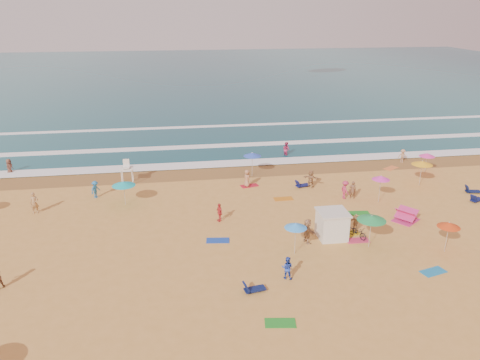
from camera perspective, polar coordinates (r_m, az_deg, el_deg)
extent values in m
plane|color=gold|center=(37.58, 2.16, -5.28)|extent=(220.00, 220.00, 0.00)
cube|color=#0C4756|center=(118.51, -5.57, 12.52)|extent=(220.00, 140.00, 0.18)
plane|color=olive|center=(48.97, -0.55, 1.03)|extent=(220.00, 220.00, 0.00)
cube|color=white|center=(51.28, -0.95, 2.06)|extent=(200.00, 2.20, 0.05)
cube|color=white|center=(57.91, -1.89, 4.23)|extent=(200.00, 1.60, 0.05)
cube|color=white|center=(67.51, -2.91, 6.58)|extent=(200.00, 1.20, 0.05)
cube|color=silver|center=(35.61, 11.15, -5.43)|extent=(2.00, 2.00, 2.00)
cube|color=silver|center=(35.17, 11.27, -3.88)|extent=(2.20, 2.20, 0.12)
imported|color=black|center=(36.26, 14.09, -6.16)|extent=(1.31, 1.80, 0.90)
cone|color=blue|center=(47.06, 1.51, 3.14)|extent=(1.79, 1.79, 0.35)
cone|color=#389BFF|center=(32.42, 6.81, -5.52)|extent=(1.56, 1.56, 0.35)
cone|color=#F536A1|center=(51.73, 21.86, 2.88)|extent=(1.58, 1.58, 0.35)
cone|color=yellow|center=(47.64, 21.33, 1.97)|extent=(1.96, 1.96, 0.35)
cone|color=#EF35B8|center=(42.42, 16.82, 0.28)|extent=(1.54, 1.54, 0.35)
cone|color=#17B3BB|center=(41.44, -14.01, -0.43)|extent=(2.01, 2.01, 0.35)
cone|color=#229549|center=(34.30, 15.76, -4.47)|extent=(2.04, 2.04, 0.35)
cone|color=red|center=(35.59, 24.12, -4.99)|extent=(1.56, 1.56, 0.35)
cube|color=#0E1D49|center=(39.64, 11.13, -3.98)|extent=(1.39, 0.85, 0.34)
cube|color=#0E1848|center=(29.20, 1.82, -13.15)|extent=(1.38, 0.79, 0.34)
cube|color=#0E154A|center=(46.56, 26.92, -2.14)|extent=(1.42, 1.05, 0.34)
cube|color=#0D1745|center=(48.48, 26.53, -1.23)|extent=(1.38, 0.77, 0.34)
cube|color=#101553|center=(45.20, 7.64, -0.64)|extent=(1.41, 0.92, 0.34)
cube|color=#1A3EA7|center=(34.95, -2.72, -7.37)|extent=(1.79, 1.06, 0.03)
cube|color=#228824|center=(26.90, 4.93, -16.97)|extent=(1.81, 1.10, 0.03)
cube|color=#CA7016|center=(42.28, 5.31, -2.29)|extent=(1.71, 0.88, 0.03)
cube|color=#D8325A|center=(35.99, 14.13, -7.15)|extent=(1.72, 0.90, 0.03)
cube|color=red|center=(45.11, 1.16, -0.70)|extent=(1.84, 1.20, 0.03)
cube|color=#1C78B1|center=(33.63, 22.49, -10.28)|extent=(1.86, 1.27, 0.03)
cube|color=#218423|center=(40.52, 14.33, -3.93)|extent=(1.77, 1.02, 0.03)
cube|color=gold|center=(36.80, 13.14, -6.42)|extent=(1.86, 1.25, 0.03)
cube|color=orange|center=(52.53, 17.92, 1.39)|extent=(1.90, 1.63, 0.03)
imported|color=#B92E51|center=(42.93, 12.68, -1.17)|extent=(0.79, 1.18, 1.69)
imported|color=brown|center=(43.15, 13.56, -1.17)|extent=(0.70, 0.57, 1.64)
imported|color=tan|center=(36.93, 13.89, -5.11)|extent=(0.96, 0.68, 1.51)
imported|color=#B47853|center=(44.65, 0.85, 0.22)|extent=(0.87, 0.99, 1.70)
imported|color=#A77C4D|center=(42.53, -23.78, -2.58)|extent=(0.71, 0.50, 1.85)
imported|color=#2745BA|center=(30.27, 5.77, -10.59)|extent=(0.91, 0.83, 1.53)
imported|color=tan|center=(34.61, 8.23, -6.17)|extent=(0.97, 1.80, 1.86)
imported|color=#B27F52|center=(45.00, 8.64, 0.14)|extent=(1.62, 1.25, 1.71)
imported|color=#2570AF|center=(44.08, -17.21, -1.10)|extent=(1.07, 1.18, 1.59)
imported|color=#C1305F|center=(54.42, 5.65, 3.70)|extent=(1.04, 1.13, 1.86)
imported|color=brown|center=(53.93, -26.30, 1.42)|extent=(0.79, 1.00, 1.79)
imported|color=tan|center=(54.67, 19.20, 2.79)|extent=(1.05, 0.69, 1.51)
imported|color=red|center=(37.66, -2.53, -3.95)|extent=(0.65, 0.96, 1.52)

